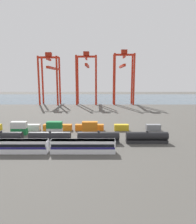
{
  "coord_description": "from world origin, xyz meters",
  "views": [
    {
      "loc": [
        18.36,
        -80.87,
        22.06
      ],
      "look_at": [
        18.34,
        13.49,
        6.24
      ],
      "focal_mm": 32.39,
      "sensor_mm": 36.0,
      "label": 1
    }
  ],
  "objects_px": {
    "shipping_container_12": "(121,127)",
    "gantry_crane_west": "(50,73)",
    "passenger_train": "(16,146)",
    "shipping_container_10": "(58,127)",
    "gantry_crane_east": "(123,72)",
    "freight_tank_row": "(50,137)",
    "gantry_crane_central": "(87,72)",
    "shipping_container_4": "(55,131)"
  },
  "relations": [
    {
      "from": "passenger_train",
      "to": "gantry_crane_central",
      "type": "distance_m",
      "value": 121.46
    },
    {
      "from": "gantry_crane_west",
      "to": "gantry_crane_east",
      "type": "height_order",
      "value": "gantry_crane_east"
    },
    {
      "from": "shipping_container_10",
      "to": "shipping_container_12",
      "type": "xyz_separation_m",
      "value": [
        27.26,
        0.0,
        0.0
      ]
    },
    {
      "from": "freight_tank_row",
      "to": "shipping_container_4",
      "type": "xyz_separation_m",
      "value": [
        -0.66,
        10.45,
        -0.69
      ]
    },
    {
      "from": "passenger_train",
      "to": "gantry_crane_central",
      "type": "relative_size",
      "value": 1.36
    },
    {
      "from": "passenger_train",
      "to": "freight_tank_row",
      "type": "xyz_separation_m",
      "value": [
        8.04,
        9.26,
        -0.15
      ]
    },
    {
      "from": "freight_tank_row",
      "to": "gantry_crane_east",
      "type": "distance_m",
      "value": 117.09
    },
    {
      "from": "shipping_container_12",
      "to": "gantry_crane_east",
      "type": "relative_size",
      "value": 0.13
    },
    {
      "from": "gantry_crane_west",
      "to": "gantry_crane_east",
      "type": "xyz_separation_m",
      "value": [
        62.42,
        -1.17,
        0.97
      ]
    },
    {
      "from": "gantry_crane_west",
      "to": "shipping_container_10",
      "type": "bearing_deg",
      "value": -75.61
    },
    {
      "from": "gantry_crane_central",
      "to": "shipping_container_12",
      "type": "bearing_deg",
      "value": -77.9
    },
    {
      "from": "passenger_train",
      "to": "shipping_container_10",
      "type": "bearing_deg",
      "value": 74.38
    },
    {
      "from": "passenger_train",
      "to": "freight_tank_row",
      "type": "distance_m",
      "value": 12.26
    },
    {
      "from": "shipping_container_10",
      "to": "shipping_container_4",
      "type": "bearing_deg",
      "value": -89.46
    },
    {
      "from": "freight_tank_row",
      "to": "gantry_crane_west",
      "type": "height_order",
      "value": "gantry_crane_west"
    },
    {
      "from": "passenger_train",
      "to": "shipping_container_4",
      "type": "height_order",
      "value": "passenger_train"
    },
    {
      "from": "gantry_crane_central",
      "to": "passenger_train",
      "type": "bearing_deg",
      "value": -97.22
    },
    {
      "from": "shipping_container_12",
      "to": "shipping_container_10",
      "type": "bearing_deg",
      "value": 180.0
    },
    {
      "from": "shipping_container_10",
      "to": "gantry_crane_east",
      "type": "relative_size",
      "value": 0.27
    },
    {
      "from": "gantry_crane_west",
      "to": "gantry_crane_central",
      "type": "height_order",
      "value": "gantry_crane_central"
    },
    {
      "from": "passenger_train",
      "to": "gantry_crane_east",
      "type": "height_order",
      "value": "gantry_crane_east"
    },
    {
      "from": "gantry_crane_east",
      "to": "shipping_container_10",
      "type": "bearing_deg",
      "value": -113.14
    },
    {
      "from": "passenger_train",
      "to": "gantry_crane_central",
      "type": "bearing_deg",
      "value": 82.78
    },
    {
      "from": "shipping_container_4",
      "to": "gantry_crane_central",
      "type": "height_order",
      "value": "gantry_crane_central"
    },
    {
      "from": "gantry_crane_central",
      "to": "shipping_container_10",
      "type": "bearing_deg",
      "value": -94.74
    },
    {
      "from": "shipping_container_4",
      "to": "gantry_crane_central",
      "type": "xyz_separation_m",
      "value": [
        7.55,
        98.2,
        25.92
      ]
    },
    {
      "from": "shipping_container_12",
      "to": "freight_tank_row",
      "type": "bearing_deg",
      "value": -147.45
    },
    {
      "from": "shipping_container_10",
      "to": "gantry_crane_east",
      "type": "distance_m",
      "value": 102.16
    },
    {
      "from": "shipping_container_12",
      "to": "passenger_train",
      "type": "bearing_deg",
      "value": -142.86
    },
    {
      "from": "freight_tank_row",
      "to": "gantry_crane_east",
      "type": "xyz_separation_m",
      "value": [
        38.1,
        107.75,
        25.44
      ]
    },
    {
      "from": "shipping_container_4",
      "to": "passenger_train",
      "type": "bearing_deg",
      "value": -110.55
    },
    {
      "from": "shipping_container_4",
      "to": "shipping_container_12",
      "type": "height_order",
      "value": "same"
    },
    {
      "from": "passenger_train",
      "to": "shipping_container_12",
      "type": "bearing_deg",
      "value": 37.14
    },
    {
      "from": "freight_tank_row",
      "to": "shipping_container_12",
      "type": "height_order",
      "value": "freight_tank_row"
    },
    {
      "from": "freight_tank_row",
      "to": "gantry_crane_central",
      "type": "bearing_deg",
      "value": 86.37
    },
    {
      "from": "shipping_container_4",
      "to": "gantry_crane_east",
      "type": "xyz_separation_m",
      "value": [
        38.75,
        97.31,
        26.13
      ]
    },
    {
      "from": "gantry_crane_central",
      "to": "gantry_crane_east",
      "type": "distance_m",
      "value": 31.22
    },
    {
      "from": "shipping_container_12",
      "to": "gantry_crane_central",
      "type": "relative_size",
      "value": 0.14
    },
    {
      "from": "shipping_container_12",
      "to": "gantry_crane_west",
      "type": "height_order",
      "value": "gantry_crane_west"
    },
    {
      "from": "shipping_container_10",
      "to": "gantry_crane_east",
      "type": "xyz_separation_m",
      "value": [
        38.81,
        90.81,
        26.13
      ]
    },
    {
      "from": "shipping_container_12",
      "to": "gantry_crane_east",
      "type": "xyz_separation_m",
      "value": [
        11.55,
        90.81,
        26.13
      ]
    },
    {
      "from": "shipping_container_12",
      "to": "gantry_crane_west",
      "type": "bearing_deg",
      "value": 118.94
    }
  ]
}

